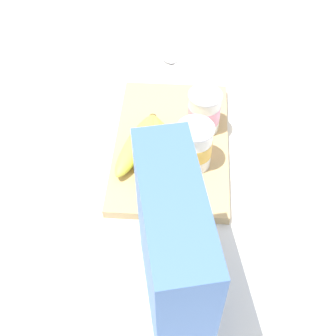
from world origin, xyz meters
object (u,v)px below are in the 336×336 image
at_px(cereal_box, 173,256).
at_px(banana_bunch, 153,146).
at_px(cutting_board, 171,145).
at_px(spoon, 179,64).
at_px(yogurt_cup_back, 195,146).
at_px(yogurt_cup_front, 204,112).

relative_size(cereal_box, banana_bunch, 1.50).
bearing_deg(cutting_board, spoon, 179.63).
height_order(cutting_board, cereal_box, cereal_box).
bearing_deg(spoon, cutting_board, -0.37).
distance_m(cutting_board, yogurt_cup_back, 0.09).
bearing_deg(cutting_board, yogurt_cup_back, 40.99).
height_order(cereal_box, yogurt_cup_front, cereal_box).
xyz_separation_m(cutting_board, yogurt_cup_back, (0.05, 0.04, 0.05)).
relative_size(yogurt_cup_back, spoon, 0.77).
distance_m(banana_bunch, spoon, 0.29).
distance_m(yogurt_cup_front, spoon, 0.23).
xyz_separation_m(cutting_board, yogurt_cup_front, (-0.04, 0.06, 0.05)).
bearing_deg(spoon, banana_bunch, -6.78).
bearing_deg(yogurt_cup_back, yogurt_cup_front, 170.24).
bearing_deg(banana_bunch, spoon, 173.22).
height_order(cutting_board, spoon, cutting_board).
bearing_deg(banana_bunch, yogurt_cup_back, 74.49).
relative_size(yogurt_cup_front, banana_bunch, 0.48).
bearing_deg(cereal_box, banana_bunch, 177.67).
distance_m(cutting_board, cereal_box, 0.33).
bearing_deg(yogurt_cup_front, cereal_box, -6.67).
height_order(cutting_board, yogurt_cup_back, yogurt_cup_back).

